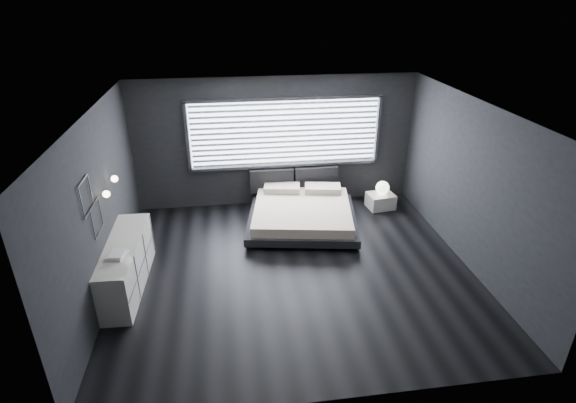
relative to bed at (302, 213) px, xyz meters
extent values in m
plane|color=black|center=(-0.40, -1.59, -0.26)|extent=(6.00, 6.00, 0.00)
plane|color=white|center=(-0.40, -1.59, 2.54)|extent=(6.00, 6.00, 0.00)
cube|color=black|center=(-0.40, 1.16, 1.14)|extent=(6.00, 0.04, 2.80)
cube|color=black|center=(-0.40, -4.34, 1.14)|extent=(6.00, 0.04, 2.80)
cube|color=black|center=(-3.40, -1.59, 1.14)|extent=(0.04, 5.50, 2.80)
cube|color=black|center=(2.60, -1.59, 1.14)|extent=(0.04, 5.50, 2.80)
cube|color=white|center=(-0.20, 1.14, 1.35)|extent=(4.00, 0.02, 1.38)
cube|color=#47474C|center=(-2.24, 1.11, 1.35)|extent=(0.06, 0.08, 1.48)
cube|color=#47474C|center=(1.84, 1.11, 1.35)|extent=(0.06, 0.08, 1.48)
cube|color=#47474C|center=(-0.20, 1.11, 2.08)|extent=(4.14, 0.08, 0.06)
cube|color=#47474C|center=(-0.20, 1.11, 0.62)|extent=(4.14, 0.08, 0.06)
cube|color=silver|center=(-0.20, 1.08, 1.35)|extent=(3.94, 0.03, 1.32)
cube|color=black|center=(-0.51, 1.05, 0.31)|extent=(0.96, 0.16, 0.52)
cube|color=black|center=(0.49, 1.05, 0.31)|extent=(0.96, 0.16, 0.52)
cylinder|color=silver|center=(-3.35, -1.54, 1.34)|extent=(0.10, 0.02, 0.02)
sphere|color=#FFE5B7|center=(-3.28, -1.54, 1.34)|extent=(0.11, 0.11, 0.11)
cylinder|color=silver|center=(-3.35, -0.94, 1.34)|extent=(0.10, 0.02, 0.02)
sphere|color=#FFE5B7|center=(-3.28, -0.94, 1.34)|extent=(0.11, 0.11, 0.11)
cube|color=#47474C|center=(-3.37, -2.14, 1.82)|extent=(0.01, 0.46, 0.02)
cube|color=#47474C|center=(-3.37, -2.14, 1.36)|extent=(0.01, 0.46, 0.02)
cube|color=#47474C|center=(-3.37, -1.91, 1.59)|extent=(0.01, 0.02, 0.46)
cube|color=#47474C|center=(-3.37, -2.37, 1.59)|extent=(0.01, 0.02, 0.46)
cube|color=#47474C|center=(-3.37, -1.89, 1.35)|extent=(0.01, 0.46, 0.02)
cube|color=#47474C|center=(-3.37, -1.89, 0.89)|extent=(0.01, 0.46, 0.02)
cube|color=#47474C|center=(-3.37, -1.66, 1.12)|extent=(0.01, 0.02, 0.46)
cube|color=#47474C|center=(-3.37, -2.12, 1.12)|extent=(0.01, 0.02, 0.46)
cube|color=black|center=(-1.06, -0.70, -0.22)|extent=(0.14, 0.14, 0.08)
cube|color=black|center=(0.77, -1.01, -0.22)|extent=(0.14, 0.14, 0.08)
cube|color=black|center=(-0.78, 0.93, -0.22)|extent=(0.14, 0.14, 0.08)
cube|color=black|center=(1.05, 0.62, -0.22)|extent=(0.14, 0.14, 0.08)
cube|color=black|center=(-0.01, -0.04, -0.10)|extent=(2.46, 2.38, 0.16)
cube|color=beige|center=(-0.01, -0.04, 0.07)|extent=(2.21, 2.21, 0.20)
cube|color=beige|center=(-0.31, 0.78, 0.23)|extent=(0.82, 0.53, 0.13)
cube|color=beige|center=(0.55, 0.64, 0.23)|extent=(0.82, 0.53, 0.13)
cube|color=silver|center=(1.84, 0.53, -0.10)|extent=(0.61, 0.53, 0.32)
sphere|color=white|center=(1.86, 0.54, 0.21)|extent=(0.29, 0.29, 0.29)
cube|color=silver|center=(-3.18, -1.67, 0.14)|extent=(0.64, 2.03, 0.81)
cube|color=#47474C|center=(-2.89, -1.68, 0.14)|extent=(0.09, 1.99, 0.79)
cube|color=white|center=(-3.15, -2.04, 0.56)|extent=(0.30, 0.35, 0.04)
cube|color=white|center=(-3.14, -2.06, 0.60)|extent=(0.23, 0.30, 0.03)
camera|label=1|loc=(-1.43, -8.00, 4.17)|focal=28.00mm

